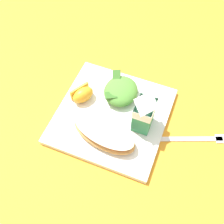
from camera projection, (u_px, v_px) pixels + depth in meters
name	position (u px, v px, depth m)	size (l,w,h in m)	color
ground	(112.00, 117.00, 0.73)	(3.00, 3.00, 0.00)	orange
white_plate	(112.00, 116.00, 0.72)	(0.28, 0.28, 0.02)	white
cheesy_pizza_bread	(104.00, 133.00, 0.67)	(0.11, 0.18, 0.04)	tan
green_salad_pile	(122.00, 91.00, 0.73)	(0.10, 0.09, 0.05)	#4C8433
milk_carton	(145.00, 111.00, 0.65)	(0.06, 0.05, 0.11)	#2D8451
orange_wedge_front	(83.00, 94.00, 0.73)	(0.07, 0.06, 0.04)	orange
metal_fork	(199.00, 139.00, 0.69)	(0.09, 0.18, 0.01)	silver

